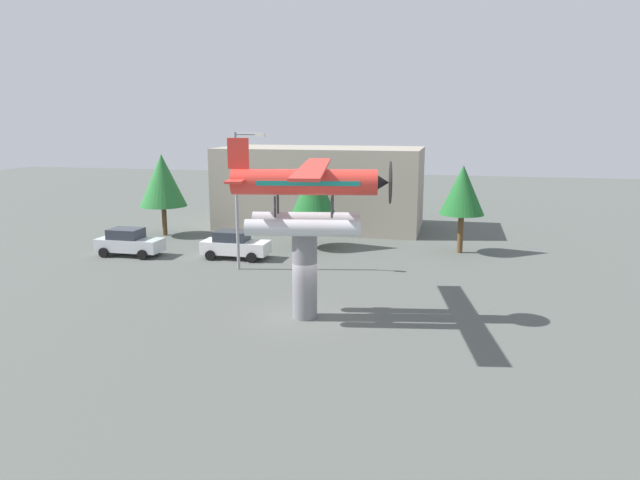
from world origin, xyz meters
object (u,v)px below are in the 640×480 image
object	(u,v)px
tree_west	(162,180)
tree_center_back	(463,190)
floatplane_monument	(307,193)
storefront_building	(321,188)
display_pedestal	(305,275)
tree_east	(314,193)
car_mid_white	(235,245)
streetlight_primary	(240,191)
car_near_silver	(129,242)

from	to	relation	value
tree_west	tree_center_back	distance (m)	21.81
floatplane_monument	storefront_building	xyz separation A→B (m)	(-4.45, 21.98, -2.34)
display_pedestal	tree_east	world-z (taller)	tree_east
car_mid_white	tree_center_back	distance (m)	15.04
streetlight_primary	tree_center_back	xyz separation A→B (m)	(12.47, 7.38, -0.48)
tree_east	tree_center_back	xyz separation A→B (m)	(9.75, 0.68, 0.34)
floatplane_monument	streetlight_primary	world-z (taller)	streetlight_primary
car_near_silver	tree_west	world-z (taller)	tree_west
car_near_silver	tree_east	world-z (taller)	tree_east
tree_west	tree_east	distance (m)	12.17
display_pedestal	car_near_silver	world-z (taller)	display_pedestal
floatplane_monument	display_pedestal	bearing A→B (deg)	180.00
streetlight_primary	tree_west	distance (m)	12.61
display_pedestal	tree_east	bearing A→B (deg)	102.01
floatplane_monument	car_near_silver	bearing A→B (deg)	137.22
car_mid_white	display_pedestal	bearing A→B (deg)	-54.47
car_mid_white	tree_center_back	xyz separation A→B (m)	(13.86, 4.83, 3.24)
car_near_silver	car_mid_white	distance (m)	6.96
car_mid_white	storefront_building	bearing A→B (deg)	76.85
car_near_silver	streetlight_primary	distance (m)	9.27
car_near_silver	display_pedestal	bearing A→B (deg)	-33.16
car_mid_white	tree_west	world-z (taller)	tree_west
display_pedestal	tree_center_back	world-z (taller)	tree_center_back
floatplane_monument	storefront_building	size ratio (longest dim) A/B	0.65
streetlight_primary	storefront_building	xyz separation A→B (m)	(1.41, 14.57, -1.39)
storefront_building	tree_center_back	bearing A→B (deg)	-33.03
tree_west	tree_center_back	xyz separation A→B (m)	(21.78, -1.11, -0.03)
car_mid_white	tree_east	size ratio (longest dim) A/B	0.74
floatplane_monument	streetlight_primary	distance (m)	9.50
floatplane_monument	car_mid_white	size ratio (longest dim) A/B	2.48
storefront_building	tree_east	xyz separation A→B (m)	(1.31, -7.86, 0.57)
display_pedestal	car_near_silver	size ratio (longest dim) A/B	0.92
floatplane_monument	streetlight_primary	size ratio (longest dim) A/B	1.32
car_near_silver	streetlight_primary	xyz separation A→B (m)	(8.31, -1.74, 3.72)
car_mid_white	tree_center_back	world-z (taller)	tree_center_back
display_pedestal	tree_center_back	distance (m)	16.42
display_pedestal	tree_west	size ratio (longest dim) A/B	0.64
floatplane_monument	car_mid_white	world-z (taller)	floatplane_monument
tree_east	display_pedestal	bearing A→B (deg)	-77.99
floatplane_monument	tree_west	distance (m)	22.02
floatplane_monument	storefront_building	world-z (taller)	floatplane_monument
tree_center_back	tree_west	bearing A→B (deg)	177.08
car_near_silver	tree_east	xyz separation A→B (m)	(11.03, 4.97, 2.90)
car_mid_white	tree_east	bearing A→B (deg)	45.27
tree_east	storefront_building	bearing A→B (deg)	99.46
storefront_building	car_near_silver	bearing A→B (deg)	-127.16
display_pedestal	floatplane_monument	distance (m)	3.61
car_mid_white	tree_east	world-z (taller)	tree_east
car_near_silver	storefront_building	size ratio (longest dim) A/B	0.26
car_mid_white	streetlight_primary	world-z (taller)	streetlight_primary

